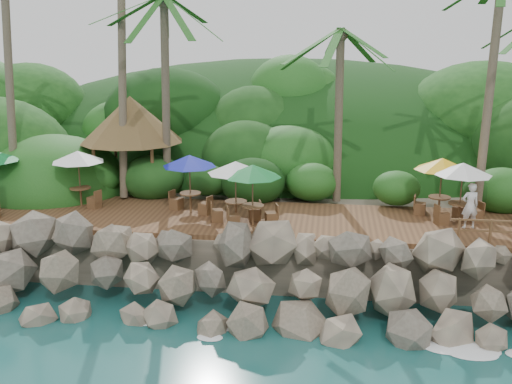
# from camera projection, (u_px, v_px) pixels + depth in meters

# --- Properties ---
(ground) EXTENTS (140.00, 140.00, 0.00)m
(ground) POSITION_uv_depth(u_px,v_px,m) (233.00, 337.00, 19.73)
(ground) COLOR #19514F
(ground) RESTS_ON ground
(land_base) EXTENTS (32.00, 25.20, 2.10)m
(land_base) POSITION_uv_depth(u_px,v_px,m) (278.00, 188.00, 34.80)
(land_base) COLOR gray
(land_base) RESTS_ON ground
(jungle_hill) EXTENTS (44.80, 28.00, 15.40)m
(jungle_hill) POSITION_uv_depth(u_px,v_px,m) (288.00, 176.00, 42.26)
(jungle_hill) COLOR #143811
(jungle_hill) RESTS_ON ground
(seawall) EXTENTS (29.00, 4.00, 2.30)m
(seawall) POSITION_uv_depth(u_px,v_px,m) (242.00, 281.00, 21.35)
(seawall) COLOR gray
(seawall) RESTS_ON ground
(terrace) EXTENTS (26.00, 5.00, 0.20)m
(terrace) POSITION_uv_depth(u_px,v_px,m) (256.00, 220.00, 24.92)
(terrace) COLOR brown
(terrace) RESTS_ON land_base
(jungle_foliage) EXTENTS (44.00, 16.00, 12.00)m
(jungle_foliage) POSITION_uv_depth(u_px,v_px,m) (276.00, 210.00, 34.11)
(jungle_foliage) COLOR #143811
(jungle_foliage) RESTS_ON ground
(foam_line) EXTENTS (25.20, 0.80, 0.06)m
(foam_line) POSITION_uv_depth(u_px,v_px,m) (234.00, 332.00, 20.01)
(foam_line) COLOR white
(foam_line) RESTS_ON ground
(palapa) EXTENTS (4.93, 4.93, 4.60)m
(palapa) POSITION_uv_depth(u_px,v_px,m) (131.00, 119.00, 28.46)
(palapa) COLOR brown
(palapa) RESTS_ON ground
(dining_clusters) EXTENTS (25.90, 5.09, 2.49)m
(dining_clusters) POSITION_uv_depth(u_px,v_px,m) (236.00, 169.00, 24.37)
(dining_clusters) COLOR brown
(dining_clusters) RESTS_ON terrace
(waiter) EXTENTS (0.74, 0.56, 1.84)m
(waiter) POSITION_uv_depth(u_px,v_px,m) (470.00, 206.00, 23.29)
(waiter) COLOR silver
(waiter) RESTS_ON terrace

